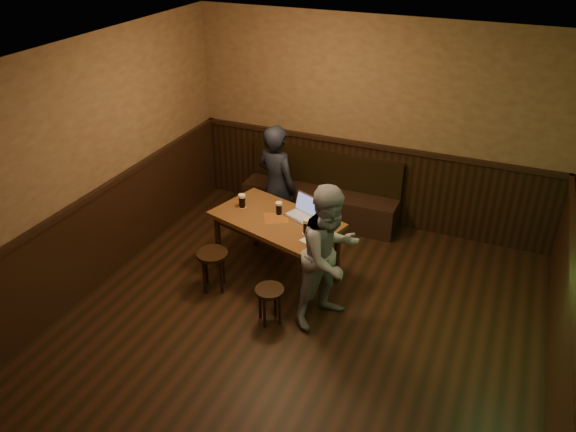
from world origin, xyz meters
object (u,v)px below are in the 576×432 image
(bench, at_px, (321,198))
(pint_right, at_px, (307,226))
(person_suit, at_px, (277,187))
(person_grey, at_px, (330,256))
(stool_left, at_px, (213,260))
(pint_mid, at_px, (279,208))
(laptop, at_px, (303,211))
(stool_right, at_px, (270,295))
(pint_left, at_px, (242,201))
(pub_table, at_px, (276,226))

(bench, height_order, pint_right, pint_right)
(person_suit, bearing_deg, person_grey, 153.47)
(stool_left, relative_size, pint_mid, 3.14)
(stool_left, height_order, laptop, laptop)
(stool_right, height_order, pint_left, pint_left)
(pub_table, bearing_deg, person_grey, -15.28)
(pint_mid, bearing_deg, laptop, 17.00)
(laptop, bearing_deg, person_grey, -27.53)
(laptop, relative_size, person_grey, 0.26)
(person_suit, bearing_deg, stool_left, 97.36)
(stool_left, xyz_separation_m, pint_right, (1.01, 0.37, 0.48))
(bench, xyz_separation_m, person_grey, (0.84, -2.04, 0.48))
(stool_left, distance_m, person_grey, 1.45)
(bench, xyz_separation_m, stool_left, (-0.55, -2.07, 0.08))
(pint_right, bearing_deg, stool_right, -103.55)
(pint_left, bearing_deg, pint_right, -15.47)
(pub_table, distance_m, pint_right, 0.52)
(laptop, bearing_deg, person_suit, 161.56)
(bench, bearing_deg, pub_table, -90.00)
(pint_right, bearing_deg, pub_table, 159.05)
(person_suit, distance_m, person_grey, 1.64)
(pint_mid, bearing_deg, stool_right, -71.98)
(pint_mid, height_order, person_grey, person_grey)
(pub_table, distance_m, laptop, 0.36)
(stool_left, distance_m, person_suit, 1.31)
(pint_right, xyz_separation_m, person_grey, (0.39, -0.34, -0.08))
(pint_right, relative_size, person_suit, 0.11)
(person_suit, bearing_deg, pint_left, 91.41)
(pub_table, xyz_separation_m, pint_right, (0.45, -0.17, 0.19))
(pub_table, height_order, pint_right, pint_right)
(pint_mid, bearing_deg, pub_table, -86.07)
(bench, xyz_separation_m, laptop, (0.26, -1.34, 0.53))
(bench, distance_m, pint_mid, 1.53)
(person_suit, bearing_deg, bench, -88.77)
(stool_right, relative_size, pint_right, 2.36)
(stool_right, distance_m, person_grey, 0.78)
(pint_mid, xyz_separation_m, pint_right, (0.46, -0.27, 0.01))
(pint_left, distance_m, person_grey, 1.45)
(pub_table, xyz_separation_m, stool_left, (-0.55, -0.55, -0.29))
(person_grey, bearing_deg, pint_mid, 81.08)
(stool_right, relative_size, laptop, 1.03)
(bench, relative_size, person_grey, 1.38)
(stool_left, bearing_deg, person_grey, 1.18)
(pint_mid, xyz_separation_m, person_grey, (0.85, -0.62, -0.07))
(laptop, bearing_deg, pint_mid, -140.20)
(pint_right, xyz_separation_m, laptop, (-0.19, 0.36, -0.03))
(pint_right, height_order, laptop, laptop)
(stool_left, distance_m, pint_mid, 0.97)
(stool_left, distance_m, laptop, 1.18)
(pub_table, bearing_deg, bench, 106.28)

